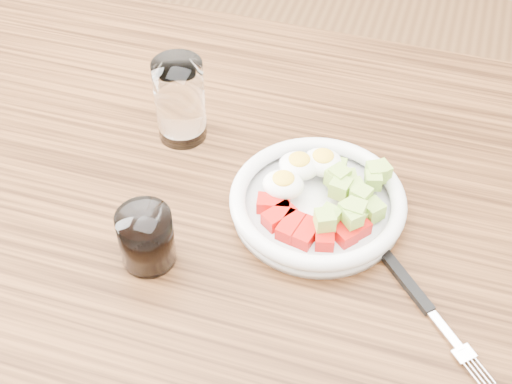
# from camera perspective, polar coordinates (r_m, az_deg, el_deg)

# --- Properties ---
(dining_table) EXTENTS (1.50, 0.90, 0.77)m
(dining_table) POSITION_cam_1_polar(r_m,az_deg,el_deg) (1.04, 0.37, -5.47)
(dining_table) COLOR brown
(dining_table) RESTS_ON ground
(bowl) EXTENTS (0.24, 0.24, 0.06)m
(bowl) POSITION_cam_1_polar(r_m,az_deg,el_deg) (0.95, 5.03, -0.59)
(bowl) COLOR silver
(bowl) RESTS_ON dining_table
(fork) EXTENTS (0.16, 0.16, 0.01)m
(fork) POSITION_cam_1_polar(r_m,az_deg,el_deg) (0.89, 12.97, -8.30)
(fork) COLOR black
(fork) RESTS_ON dining_table
(water_glass) EXTENTS (0.07, 0.07, 0.13)m
(water_glass) POSITION_cam_1_polar(r_m,az_deg,el_deg) (1.04, -6.10, 7.28)
(water_glass) COLOR white
(water_glass) RESTS_ON dining_table
(coffee_glass) EXTENTS (0.07, 0.07, 0.08)m
(coffee_glass) POSITION_cam_1_polar(r_m,az_deg,el_deg) (0.89, -8.76, -3.67)
(coffee_glass) COLOR white
(coffee_glass) RESTS_ON dining_table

